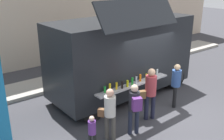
{
  "coord_description": "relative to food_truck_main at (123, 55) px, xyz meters",
  "views": [
    {
      "loc": [
        -6.57,
        -5.48,
        4.47
      ],
      "look_at": [
        -1.19,
        1.5,
        1.3
      ],
      "focal_mm": 41.83,
      "sensor_mm": 36.0,
      "label": 1
    }
  ],
  "objects": [
    {
      "name": "ground_plane",
      "position": [
        0.38,
        -1.88,
        -1.64
      ],
      "size": [
        60.0,
        60.0,
        0.0
      ],
      "primitive_type": "plane",
      "color": "#38383D"
    },
    {
      "name": "trash_bin",
      "position": [
        4.49,
        2.32,
        -1.2
      ],
      "size": [
        0.6,
        0.6,
        0.88
      ],
      "primitive_type": "cylinder",
      "color": "#305C3A",
      "rests_on": "ground"
    },
    {
      "name": "child_near_queue",
      "position": [
        -2.96,
        -2.31,
        -1.01
      ],
      "size": [
        0.21,
        0.21,
        1.05
      ],
      "rotation": [
        0.0,
        0.0,
        0.67
      ],
      "color": "black",
      "rests_on": "ground"
    },
    {
      "name": "food_truck_main",
      "position": [
        0.0,
        0.0,
        0.0
      ],
      "size": [
        5.73,
        2.95,
        3.82
      ],
      "rotation": [
        0.0,
        0.0,
        0.03
      ],
      "color": "black",
      "rests_on": "ground"
    },
    {
      "name": "curb_strip",
      "position": [
        -4.0,
        2.62,
        -1.56
      ],
      "size": [
        28.0,
        1.6,
        0.15
      ],
      "primitive_type": "cube",
      "color": "#9E998E",
      "rests_on": "ground"
    },
    {
      "name": "customer_extra_browsing",
      "position": [
        0.83,
        -1.98,
        -0.68
      ],
      "size": [
        0.33,
        0.33,
        1.61
      ],
      "rotation": [
        0.0,
        0.0,
        2.21
      ],
      "color": "black",
      "rests_on": "ground"
    },
    {
      "name": "customer_front_ordering",
      "position": [
        -0.56,
        -2.06,
        -0.59
      ],
      "size": [
        0.57,
        0.39,
        1.77
      ],
      "rotation": [
        0.0,
        0.0,
        1.19
      ],
      "color": "#1F2137",
      "rests_on": "ground"
    },
    {
      "name": "customer_mid_with_backpack",
      "position": [
        -1.56,
        -2.42,
        -0.66
      ],
      "size": [
        0.42,
        0.52,
        1.59
      ],
      "rotation": [
        0.0,
        0.0,
        1.16
      ],
      "color": "#1E2437",
      "rests_on": "ground"
    },
    {
      "name": "customer_rear_waiting",
      "position": [
        -2.29,
        -2.19,
        -0.69
      ],
      "size": [
        0.41,
        0.5,
        1.6
      ],
      "rotation": [
        0.0,
        0.0,
        0.58
      ],
      "color": "#4A4741",
      "rests_on": "ground"
    }
  ]
}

